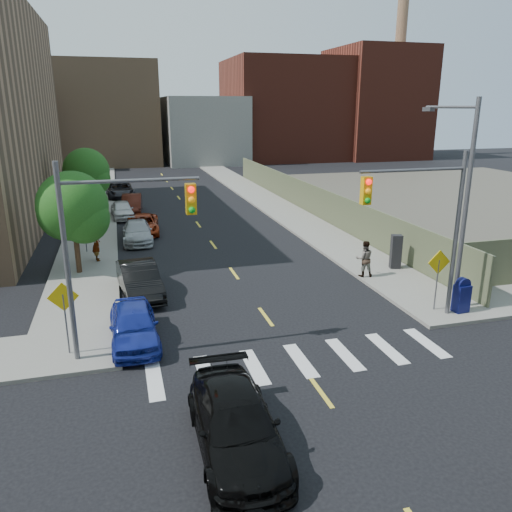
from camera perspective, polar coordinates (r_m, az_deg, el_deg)
ground at (r=14.97m, az=10.41°, el=-18.82°), size 160.00×160.00×0.00m
sidewalk_nw at (r=53.07m, az=-17.68°, el=6.69°), size 3.50×73.00×0.15m
sidewalk_ne at (r=54.69m, az=-1.13°, el=7.75°), size 3.50×73.00×0.15m
fence_north at (r=42.37m, az=5.90°, el=6.63°), size 0.12×44.00×2.50m
gravel_lot at (r=53.61m, az=23.81°, el=6.10°), size 36.00×42.00×0.06m
bg_bldg_midwest at (r=82.84m, az=-16.34°, el=15.33°), size 14.00×16.00×15.00m
bg_bldg_center at (r=82.06m, az=-6.10°, el=14.13°), size 12.00×16.00×10.00m
bg_bldg_east at (r=87.33m, az=3.08°, el=16.32°), size 18.00×18.00×16.00m
bg_bldg_fareast at (r=91.87m, az=13.43°, el=16.56°), size 14.00×16.00×18.00m
smokestack at (r=93.99m, az=15.92°, el=19.44°), size 1.80×1.80×28.00m
signal_nw at (r=17.33m, az=-16.14°, el=2.36°), size 4.59×0.30×7.00m
signal_ne at (r=20.87m, az=18.84°, el=4.50°), size 4.59×0.30×7.00m
streetlight_ne at (r=22.76m, az=22.41°, el=6.86°), size 0.25×3.70×9.00m
warn_sign_nw at (r=18.68m, az=-21.09°, el=-5.26°), size 1.06×0.06×2.83m
warn_sign_ne at (r=22.58m, az=20.10°, el=-1.41°), size 1.06×0.06×2.83m
warn_sign_midwest at (r=31.61m, az=-19.07°, el=3.70°), size 1.06×0.06×2.83m
tree_west_near at (r=27.47m, az=-20.19°, el=4.90°), size 3.66×3.64×5.52m
tree_west_far at (r=42.26m, az=-18.80°, el=8.87°), size 3.66×3.64×5.52m
parked_car_blue at (r=19.50m, az=-13.81°, el=-7.64°), size 1.84×4.40×1.49m
parked_car_black at (r=24.15m, az=-13.17°, el=-2.67°), size 2.15×4.94×1.58m
parked_car_red at (r=36.02m, az=-12.82°, el=3.55°), size 2.46×4.87×1.32m
parked_car_silver at (r=33.88m, az=-13.40°, el=2.71°), size 1.98×4.68×1.35m
parked_car_white at (r=41.36m, az=-15.05°, el=5.13°), size 1.93×4.23×1.41m
parked_car_maroon at (r=43.62m, az=-14.00°, el=5.85°), size 1.94×4.66×1.50m
parked_car_grey at (r=50.92m, az=-15.26°, el=7.27°), size 2.83×5.58×1.51m
black_sedan at (r=13.62m, az=-2.33°, el=-18.66°), size 2.19×5.19×1.50m
mailbox at (r=23.10m, az=22.45°, el=-4.16°), size 0.67×0.54×1.53m
payphone at (r=28.06m, az=15.70°, el=0.48°), size 0.65×0.58×1.85m
pedestrian_west at (r=29.78m, az=-17.79°, el=1.33°), size 0.61×0.79×1.95m
pedestrian_east at (r=26.30m, az=12.28°, el=-0.31°), size 1.05×0.89×1.89m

